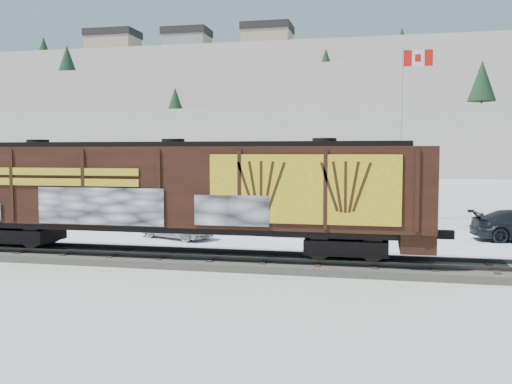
% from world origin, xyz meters
% --- Properties ---
extents(ground, '(500.00, 500.00, 0.00)m').
position_xyz_m(ground, '(0.00, 0.00, 0.00)').
color(ground, white).
rests_on(ground, ground).
extents(rail_track, '(50.00, 3.40, 0.43)m').
position_xyz_m(rail_track, '(0.00, 0.00, 0.15)').
color(rail_track, '#59544C').
rests_on(rail_track, ground).
extents(parking_strip, '(40.00, 8.00, 0.03)m').
position_xyz_m(parking_strip, '(0.00, 7.50, 0.01)').
color(parking_strip, white).
rests_on(parking_strip, ground).
extents(hillside, '(360.00, 110.00, 93.00)m').
position_xyz_m(hillside, '(-0.05, 139.79, 14.37)').
color(hillside, white).
rests_on(hillside, ground).
extents(hopper_railcar, '(19.71, 3.06, 4.30)m').
position_xyz_m(hopper_railcar, '(-3.82, -0.01, 2.84)').
color(hopper_railcar, black).
rests_on(hopper_railcar, rail_track).
extents(flagpole, '(2.30, 0.90, 10.84)m').
position_xyz_m(flagpole, '(5.47, 15.90, 3.96)').
color(flagpole, silver).
rests_on(flagpole, ground).
extents(car_silver, '(4.41, 3.11, 1.39)m').
position_xyz_m(car_silver, '(-5.82, 5.54, 0.73)').
color(car_silver, silver).
rests_on(car_silver, parking_strip).
extents(car_white, '(4.11, 1.69, 1.32)m').
position_xyz_m(car_white, '(0.07, 7.39, 0.69)').
color(car_white, white).
rests_on(car_white, parking_strip).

